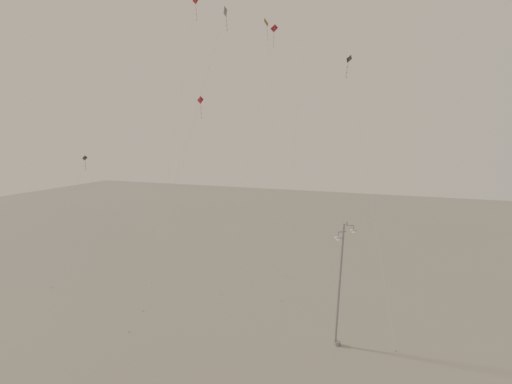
% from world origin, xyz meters
% --- Properties ---
extents(ground, '(160.00, 160.00, 0.00)m').
position_xyz_m(ground, '(0.00, 0.00, 0.00)').
color(ground, gray).
rests_on(ground, ground).
extents(street_lamp, '(1.52, 0.91, 9.28)m').
position_xyz_m(street_lamp, '(9.60, 2.11, 4.95)').
color(street_lamp, '#95989D').
rests_on(street_lamp, ground).
extents(kite_0, '(2.59, 7.21, 30.01)m').
position_xyz_m(kite_0, '(-8.98, 13.00, 23.06)').
color(kite_0, maroon).
rests_on(kite_0, ground).
extents(kite_1, '(4.21, 10.44, 26.52)m').
position_xyz_m(kite_1, '(-3.04, 6.12, 20.19)').
color(kite_1, '#2E2927').
rests_on(kite_1, ground).
extents(kite_3, '(1.66, 9.16, 19.10)m').
position_xyz_m(kite_3, '(-6.31, 8.79, 14.77)').
color(kite_3, maroon).
rests_on(kite_3, ground).
extents(kite_4, '(4.82, 4.74, 21.45)m').
position_xyz_m(kite_4, '(10.15, 6.01, 15.53)').
color(kite_4, '#2E2927').
rests_on(kite_4, ground).
extents(kite_5, '(3.68, 3.94, 27.92)m').
position_xyz_m(kite_5, '(-0.97, 17.12, 22.08)').
color(kite_5, brown).
rests_on(kite_5, ground).
extents(kite_6, '(2.72, 3.29, 13.23)m').
position_xyz_m(kite_6, '(-17.44, 5.20, 9.59)').
color(kite_6, '#2E2927').
rests_on(kite_6, ground).
extents(kite_7, '(2.30, 10.74, 27.22)m').
position_xyz_m(kite_7, '(-1.21, 15.69, 20.73)').
color(kite_7, maroon).
rests_on(kite_7, ground).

